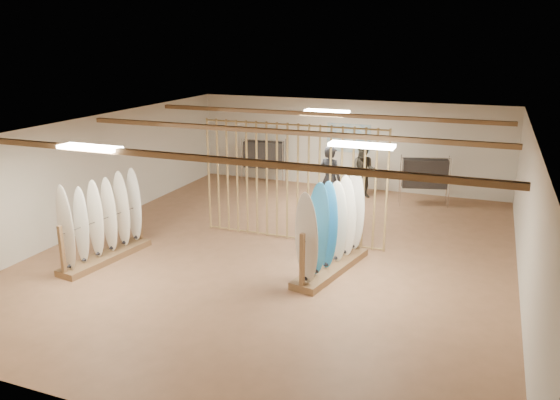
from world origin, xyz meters
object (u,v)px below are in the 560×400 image
at_px(shopper_a, 330,175).
at_px(rack_right, 332,240).
at_px(clothing_rack_a, 264,155).
at_px(shopper_b, 364,168).
at_px(rack_left, 104,232).
at_px(clothing_rack_b, 425,174).

bearing_deg(shopper_a, rack_right, 123.66).
xyz_separation_m(clothing_rack_a, shopper_b, (3.42, -0.40, -0.06)).
bearing_deg(clothing_rack_a, shopper_a, -43.77).
xyz_separation_m(clothing_rack_a, shopper_a, (2.89, -2.17, 0.08)).
xyz_separation_m(shopper_a, shopper_b, (0.53, 1.77, -0.14)).
relative_size(rack_right, clothing_rack_a, 1.68).
height_order(rack_left, shopper_b, rack_left).
xyz_separation_m(rack_left, shopper_a, (3.53, 5.10, 0.42)).
distance_m(clothing_rack_a, shopper_b, 3.45).
distance_m(rack_left, clothing_rack_a, 7.31).
bearing_deg(clothing_rack_b, rack_left, -146.10).
xyz_separation_m(rack_left, clothing_rack_a, (0.65, 7.27, 0.34)).
bearing_deg(rack_left, clothing_rack_a, 92.27).
bearing_deg(clothing_rack_a, rack_right, -62.96).
distance_m(clothing_rack_a, clothing_rack_b, 5.27).
height_order(rack_right, shopper_a, shopper_a).
bearing_deg(clothing_rack_a, shopper_b, -13.53).
bearing_deg(clothing_rack_b, clothing_rack_a, 158.80).
distance_m(rack_right, clothing_rack_a, 7.32).
height_order(clothing_rack_a, shopper_a, shopper_a).
bearing_deg(shopper_b, clothing_rack_b, -5.92).
height_order(rack_right, clothing_rack_b, rack_right).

